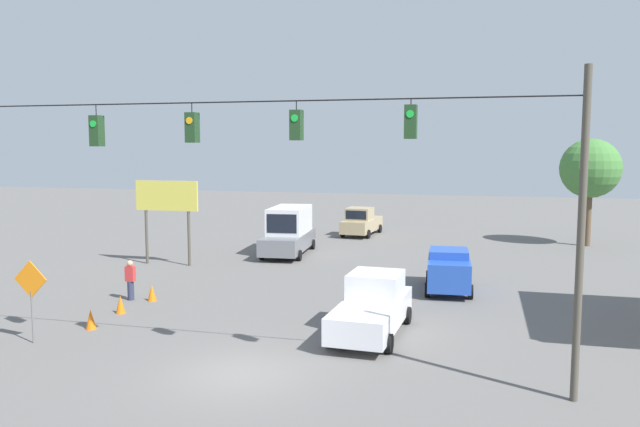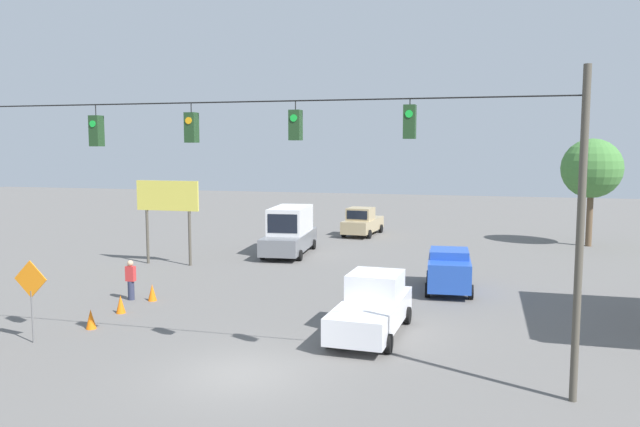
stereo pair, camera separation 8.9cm
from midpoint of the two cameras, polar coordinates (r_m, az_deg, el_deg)
name	(u,v)px [view 2 (the right image)]	position (r m, az deg, el deg)	size (l,w,h in m)	color
ground_plane	(241,374)	(19.07, -7.10, -14.32)	(140.00, 140.00, 0.00)	#605E5B
overhead_signal_span	(242,187)	(18.26, -6.97, 2.44)	(18.56, 0.38, 8.70)	#4C473D
box_truck_grey_withflow_far	(290,231)	(38.72, -2.72, -1.59)	(2.83, 6.63, 2.92)	slate
pickup_truck_tan_withflow_deep	(362,222)	(46.92, 3.94, -0.81)	(2.52, 5.26, 2.12)	tan
pickup_truck_white_crossing_near	(372,307)	(22.50, 4.91, -8.49)	(2.42, 5.59, 2.12)	silver
sedan_blue_oncoming_far	(449,269)	(29.46, 11.80, -5.01)	(2.30, 4.44, 1.94)	#234CB2
traffic_cone_nearest	(91,319)	(24.60, -20.12, -9.05)	(0.38, 0.38, 0.73)	orange
traffic_cone_second	(121,304)	(26.45, -17.68, -7.90)	(0.38, 0.38, 0.73)	orange
traffic_cone_third	(152,292)	(28.12, -15.00, -6.99)	(0.38, 0.38, 0.73)	orange
roadside_billboard	(168,203)	(35.97, -13.70, 0.95)	(3.76, 0.16, 4.75)	#4C473D
work_zone_sign	(31,285)	(23.29, -24.82, -5.99)	(1.27, 0.06, 2.84)	slate
pedestrian	(131,280)	(28.44, -16.83, -5.83)	(0.40, 0.28, 1.75)	#2D334C
tree_horizon_left	(592,169)	(45.09, 23.64, 3.76)	(3.94, 3.94, 7.18)	brown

